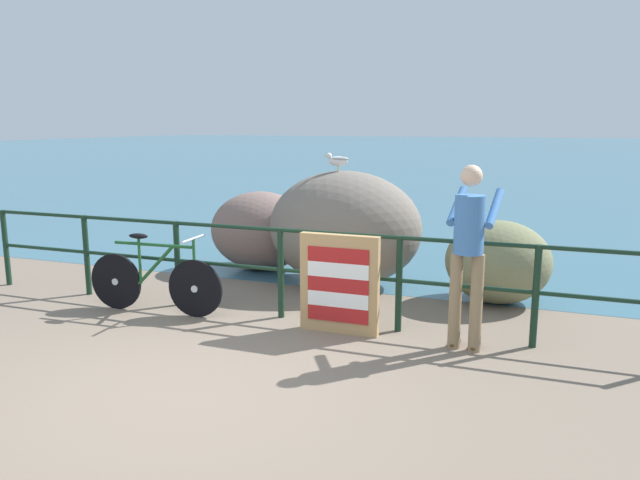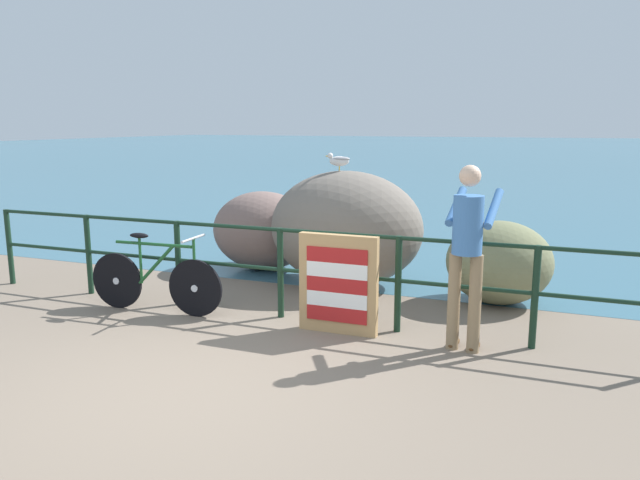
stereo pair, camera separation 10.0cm
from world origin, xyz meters
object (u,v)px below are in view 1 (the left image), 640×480
breakwater_boulder_main (345,228)px  seagull (338,160)px  folded_deckchair_stack (339,284)px  breakwater_boulder_right (498,262)px  breakwater_boulder_left (261,231)px  bicycle (155,280)px  person_at_railing (469,249)px

breakwater_boulder_main → seagull: size_ratio=6.08×
folded_deckchair_stack → breakwater_boulder_right: bearing=49.7°
breakwater_boulder_left → bicycle: bearing=-94.8°
bicycle → breakwater_boulder_main: size_ratio=0.82×
person_at_railing → breakwater_boulder_right: size_ratio=1.41×
person_at_railing → breakwater_boulder_left: bearing=61.1°
breakwater_boulder_main → seagull: seagull is taller
breakwater_boulder_main → breakwater_boulder_right: 2.03m
person_at_railing → folded_deckchair_stack: (-1.29, 0.02, -0.47)m
breakwater_boulder_left → seagull: seagull is taller
bicycle → breakwater_boulder_main: bearing=47.5°
bicycle → seagull: (1.54, 1.96, 1.29)m
breakwater_boulder_right → seagull: bearing=175.9°
breakwater_boulder_main → breakwater_boulder_left: breakwater_boulder_main is taller
bicycle → breakwater_boulder_right: breakwater_boulder_right is taller
person_at_railing → breakwater_boulder_main: bearing=50.4°
bicycle → folded_deckchair_stack: (2.19, 0.10, 0.13)m
folded_deckchair_stack → breakwater_boulder_main: 1.97m
breakwater_boulder_main → breakwater_boulder_right: breakwater_boulder_main is taller
breakwater_boulder_main → breakwater_boulder_right: size_ratio=1.65×
seagull → bicycle: bearing=36.7°
breakwater_boulder_main → breakwater_boulder_right: (2.01, -0.17, -0.26)m
bicycle → breakwater_boulder_right: size_ratio=1.35×
breakwater_boulder_left → seagull: size_ratio=4.51×
breakwater_boulder_left → seagull: (1.34, -0.42, 1.09)m
bicycle → breakwater_boulder_left: (0.20, 2.38, 0.19)m
folded_deckchair_stack → bicycle: bearing=-177.5°
folded_deckchair_stack → breakwater_boulder_right: 2.24m
person_at_railing → breakwater_boulder_right: (0.16, 1.73, -0.49)m
breakwater_boulder_right → breakwater_boulder_left: bearing=170.6°
breakwater_boulder_left → breakwater_boulder_main: bearing=-15.7°
person_at_railing → folded_deckchair_stack: 1.38m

